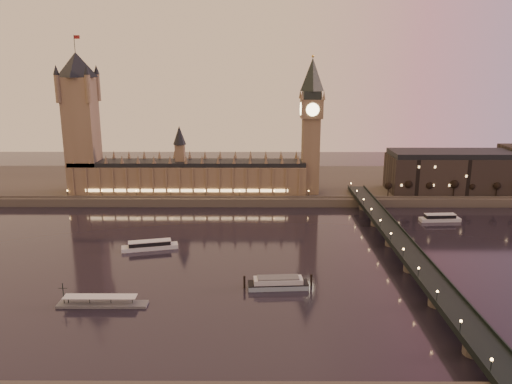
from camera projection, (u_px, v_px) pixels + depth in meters
ground at (233, 257)px, 273.58m from camera, size 700.00×700.00×0.00m
far_embankment at (277, 184)px, 432.78m from camera, size 560.00×130.00×6.00m
palace_of_westminster at (188, 173)px, 385.82m from camera, size 180.00×26.62×52.00m
victoria_tower at (81, 116)px, 375.42m from camera, size 31.68×31.68×118.00m
big_ben at (311, 118)px, 375.17m from camera, size 17.68×17.68×104.00m
westminster_bridge at (400, 248)px, 271.88m from camera, size 13.20×260.00×15.30m
city_block at (487, 170)px, 394.40m from camera, size 155.00×45.00×34.00m
bare_tree_0 at (389, 186)px, 375.39m from camera, size 5.46×5.46×11.09m
bare_tree_1 at (410, 186)px, 375.33m from camera, size 5.46×5.46×11.09m
bare_tree_2 at (432, 186)px, 375.27m from camera, size 5.46×5.46×11.09m
bare_tree_3 at (453, 186)px, 375.20m from camera, size 5.46×5.46×11.09m
bare_tree_4 at (474, 186)px, 375.14m from camera, size 5.46×5.46×11.09m
bare_tree_5 at (495, 186)px, 375.08m from camera, size 5.46×5.46×11.09m
cruise_boat_a at (150, 245)px, 285.03m from camera, size 32.28×14.14×5.05m
cruise_boat_b at (440, 218)px, 337.14m from camera, size 27.50×8.51×5.01m
moored_barge at (278, 283)px, 234.66m from camera, size 32.68×9.78×6.00m
pontoon_pier at (102, 303)px, 217.76m from camera, size 39.17×6.53×10.45m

